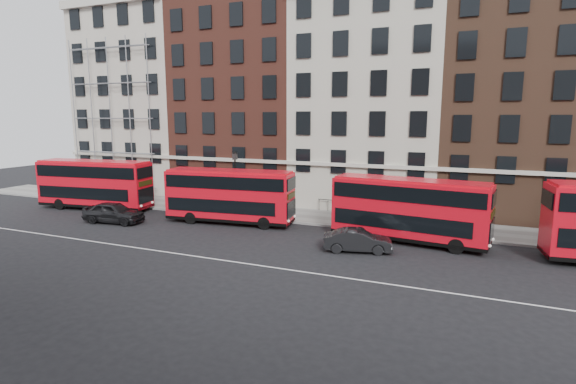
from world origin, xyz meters
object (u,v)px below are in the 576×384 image
at_px(bus_a, 94,183).
at_px(bus_b, 229,195).
at_px(car_rear, 114,212).
at_px(bus_c, 408,209).
at_px(car_front, 358,241).

relative_size(bus_a, bus_b, 1.05).
height_order(bus_b, car_rear, bus_b).
xyz_separation_m(bus_b, bus_c, (13.53, 0.01, 0.03)).
bearing_deg(car_rear, bus_a, 50.84).
relative_size(bus_b, car_rear, 2.10).
height_order(bus_a, bus_c, bus_a).
xyz_separation_m(bus_c, car_front, (-2.51, -3.32, -1.58)).
bearing_deg(car_rear, bus_b, -74.96).
height_order(bus_b, car_front, bus_b).
bearing_deg(car_front, bus_c, -52.31).
height_order(bus_a, bus_b, bus_a).
relative_size(bus_a, bus_c, 1.03).
xyz_separation_m(car_rear, car_front, (19.45, 0.09, -0.13)).
xyz_separation_m(bus_c, car_rear, (-21.96, -3.40, -1.45)).
xyz_separation_m(bus_b, car_rear, (-8.42, -3.40, -1.42)).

